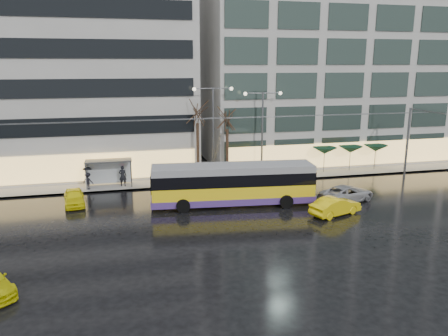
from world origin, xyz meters
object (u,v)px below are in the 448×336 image
object	(u,v)px
trolleybus	(233,186)
bus_shelter	(105,167)
street_lamp_near	(213,121)
taxi_a	(74,197)

from	to	relation	value
trolleybus	bus_shelter	size ratio (longest dim) A/B	3.19
trolleybus	street_lamp_near	size ratio (longest dim) A/B	1.48
street_lamp_near	taxi_a	xyz separation A→B (m)	(-12.75, -4.95, -5.32)
taxi_a	trolleybus	bearing A→B (deg)	-20.47
taxi_a	bus_shelter	bearing A→B (deg)	56.77
trolleybus	taxi_a	distance (m)	13.08
street_lamp_near	bus_shelter	bearing A→B (deg)	-179.37
trolleybus	bus_shelter	bearing A→B (deg)	142.76
bus_shelter	taxi_a	distance (m)	5.54
bus_shelter	street_lamp_near	bearing A→B (deg)	0.63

